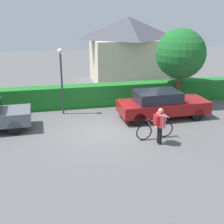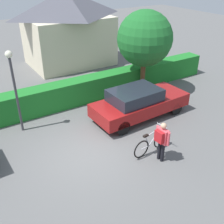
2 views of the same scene
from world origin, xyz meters
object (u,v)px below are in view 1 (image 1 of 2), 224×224
parked_car_far (162,104)px  street_lamp (61,71)px  person_rider (159,123)px  tree_kerbside (181,54)px  bicycle (155,130)px

parked_car_far → street_lamp: size_ratio=1.33×
person_rider → parked_car_far: bearing=67.0°
parked_car_far → tree_kerbside: 3.57m
parked_car_far → tree_kerbside: (1.85, 2.13, 2.20)m
parked_car_far → person_rider: (-1.26, -2.96, 0.19)m
parked_car_far → tree_kerbside: tree_kerbside is taller
person_rider → street_lamp: size_ratio=0.45×
bicycle → tree_kerbside: tree_kerbside is taller
parked_car_far → bicycle: 2.73m
street_lamp → tree_kerbside: (6.77, 0.40, 0.63)m
parked_car_far → tree_kerbside: bearing=48.9°
street_lamp → parked_car_far: bearing=-19.3°
bicycle → parked_car_far: bearing=63.1°
parked_car_far → bicycle: parked_car_far is taller
parked_car_far → bicycle: bearing=-116.9°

